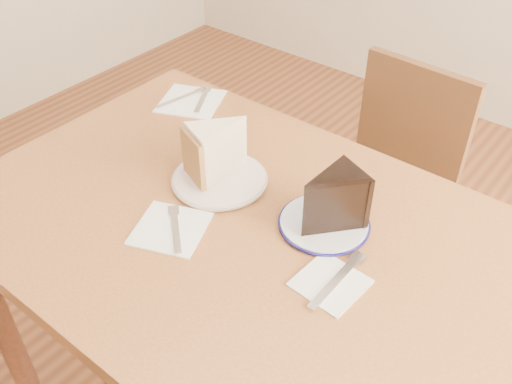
{
  "coord_description": "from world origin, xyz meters",
  "views": [
    {
      "loc": [
        0.56,
        -0.66,
        1.53
      ],
      "look_at": [
        -0.01,
        0.05,
        0.8
      ],
      "focal_mm": 40.0,
      "sensor_mm": 36.0,
      "label": 1
    }
  ],
  "objects_px": {
    "plate_cream": "(220,180)",
    "carrot_cake": "(221,150)",
    "plate_navy": "(324,224)",
    "chocolate_cake": "(328,204)",
    "table": "(244,258)",
    "chair_far": "(382,191)"
  },
  "relations": [
    {
      "from": "table",
      "to": "plate_navy",
      "type": "height_order",
      "value": "plate_navy"
    },
    {
      "from": "plate_navy",
      "to": "chair_far",
      "type": "bearing_deg",
      "value": 101.81
    },
    {
      "from": "table",
      "to": "plate_cream",
      "type": "distance_m",
      "value": 0.18
    },
    {
      "from": "plate_cream",
      "to": "chocolate_cake",
      "type": "bearing_deg",
      "value": 2.86
    },
    {
      "from": "table",
      "to": "plate_cream",
      "type": "bearing_deg",
      "value": 149.84
    },
    {
      "from": "table",
      "to": "plate_navy",
      "type": "distance_m",
      "value": 0.19
    },
    {
      "from": "table",
      "to": "chocolate_cake",
      "type": "height_order",
      "value": "chocolate_cake"
    },
    {
      "from": "plate_navy",
      "to": "carrot_cake",
      "type": "distance_m",
      "value": 0.28
    },
    {
      "from": "table",
      "to": "chocolate_cake",
      "type": "relative_size",
      "value": 9.94
    },
    {
      "from": "plate_cream",
      "to": "plate_navy",
      "type": "height_order",
      "value": "same"
    },
    {
      "from": "table",
      "to": "chair_far",
      "type": "relative_size",
      "value": 1.46
    },
    {
      "from": "carrot_cake",
      "to": "chocolate_cake",
      "type": "height_order",
      "value": "chocolate_cake"
    },
    {
      "from": "chair_far",
      "to": "plate_navy",
      "type": "relative_size",
      "value": 4.62
    },
    {
      "from": "carrot_cake",
      "to": "chair_far",
      "type": "bearing_deg",
      "value": 93.79
    },
    {
      "from": "table",
      "to": "plate_cream",
      "type": "height_order",
      "value": "plate_cream"
    },
    {
      "from": "table",
      "to": "chocolate_cake",
      "type": "xyz_separation_m",
      "value": [
        0.14,
        0.09,
        0.17
      ]
    },
    {
      "from": "carrot_cake",
      "to": "plate_navy",
      "type": "bearing_deg",
      "value": 21.19
    },
    {
      "from": "plate_cream",
      "to": "chocolate_cake",
      "type": "xyz_separation_m",
      "value": [
        0.27,
        0.01,
        0.06
      ]
    },
    {
      "from": "chair_far",
      "to": "chocolate_cake",
      "type": "relative_size",
      "value": 6.8
    },
    {
      "from": "table",
      "to": "chair_far",
      "type": "bearing_deg",
      "value": 88.01
    },
    {
      "from": "plate_navy",
      "to": "chocolate_cake",
      "type": "distance_m",
      "value": 0.06
    },
    {
      "from": "plate_cream",
      "to": "carrot_cake",
      "type": "height_order",
      "value": "carrot_cake"
    }
  ]
}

